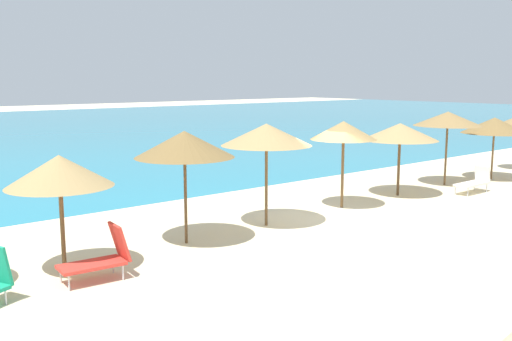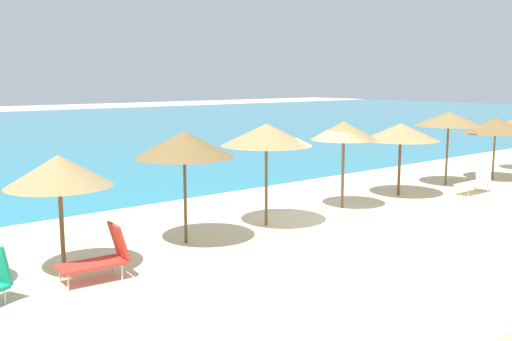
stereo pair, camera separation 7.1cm
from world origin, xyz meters
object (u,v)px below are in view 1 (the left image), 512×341
at_px(beach_umbrella_5, 344,131).
at_px(beach_umbrella_6, 400,132).
at_px(beach_umbrella_7, 448,119).
at_px(lounge_chair_2, 101,257).
at_px(beach_umbrella_2, 59,171).
at_px(beach_umbrella_4, 266,135).
at_px(beach_umbrella_8, 495,125).
at_px(lounge_chair_3, 474,181).
at_px(beach_umbrella_3, 184,144).

xyz_separation_m(beach_umbrella_5, beach_umbrella_6, (3.02, 0.05, -0.22)).
bearing_deg(beach_umbrella_7, lounge_chair_2, -174.22).
bearing_deg(beach_umbrella_2, beach_umbrella_4, 2.75).
distance_m(beach_umbrella_4, beach_umbrella_7, 9.50).
xyz_separation_m(beach_umbrella_2, beach_umbrella_5, (9.34, 0.46, 0.28)).
height_order(beach_umbrella_6, beach_umbrella_8, beach_umbrella_6).
distance_m(beach_umbrella_4, beach_umbrella_5, 3.38).
bearing_deg(lounge_chair_3, beach_umbrella_7, -20.16).
distance_m(lounge_chair_2, lounge_chair_3, 14.48).
bearing_deg(beach_umbrella_6, lounge_chair_3, -30.36).
height_order(beach_umbrella_5, lounge_chair_2, beach_umbrella_5).
bearing_deg(lounge_chair_2, beach_umbrella_3, -62.76).
relative_size(beach_umbrella_3, beach_umbrella_4, 0.99).
bearing_deg(beach_umbrella_7, beach_umbrella_4, -178.19).
bearing_deg(beach_umbrella_6, beach_umbrella_7, 1.42).
bearing_deg(lounge_chair_2, beach_umbrella_8, -81.85).
relative_size(beach_umbrella_5, lounge_chair_2, 1.93).
bearing_deg(beach_umbrella_7, lounge_chair_3, -109.99).
bearing_deg(beach_umbrella_6, beach_umbrella_8, -4.26).
distance_m(beach_umbrella_3, beach_umbrella_7, 12.23).
xyz_separation_m(beach_umbrella_7, beach_umbrella_8, (2.65, -0.51, -0.36)).
bearing_deg(beach_umbrella_8, beach_umbrella_4, 179.03).
height_order(lounge_chair_2, lounge_chair_3, lounge_chair_2).
height_order(beach_umbrella_3, lounge_chair_3, beach_umbrella_3).
xyz_separation_m(beach_umbrella_6, beach_umbrella_8, (5.75, -0.43, -0.04)).
bearing_deg(beach_umbrella_6, lounge_chair_2, -173.09).
distance_m(beach_umbrella_7, lounge_chair_2, 15.27).
bearing_deg(beach_umbrella_8, beach_umbrella_5, 177.53).
height_order(beach_umbrella_4, beach_umbrella_7, beach_umbrella_4).
distance_m(beach_umbrella_5, lounge_chair_2, 9.25).
distance_m(beach_umbrella_5, beach_umbrella_6, 3.03).
bearing_deg(lounge_chair_2, beach_umbrella_4, -72.70).
bearing_deg(lounge_chair_2, beach_umbrella_2, 29.03).
xyz_separation_m(beach_umbrella_3, beach_umbrella_5, (6.10, 0.24, -0.03)).
xyz_separation_m(lounge_chair_2, lounge_chair_3, (14.48, -0.04, -0.06)).
bearing_deg(beach_umbrella_4, beach_umbrella_8, -0.97).
xyz_separation_m(beach_umbrella_4, beach_umbrella_8, (12.15, -0.20, -0.35)).
bearing_deg(beach_umbrella_3, beach_umbrella_2, -176.02).
bearing_deg(beach_umbrella_8, beach_umbrella_3, 179.45).
distance_m(beach_umbrella_2, beach_umbrella_4, 5.99).
bearing_deg(beach_umbrella_2, lounge_chair_2, -65.82).
distance_m(beach_umbrella_2, beach_umbrella_5, 9.36).
relative_size(beach_umbrella_2, lounge_chair_2, 1.76).
bearing_deg(beach_umbrella_4, beach_umbrella_6, 2.00).
relative_size(beach_umbrella_4, lounge_chair_2, 1.99).
xyz_separation_m(beach_umbrella_3, beach_umbrella_4, (2.73, 0.06, 0.06)).
xyz_separation_m(beach_umbrella_3, lounge_chair_3, (11.66, -1.20, -2.10)).
bearing_deg(beach_umbrella_7, beach_umbrella_6, -178.58).
height_order(beach_umbrella_4, beach_umbrella_8, beach_umbrella_4).
distance_m(beach_umbrella_2, lounge_chair_2, 2.01).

